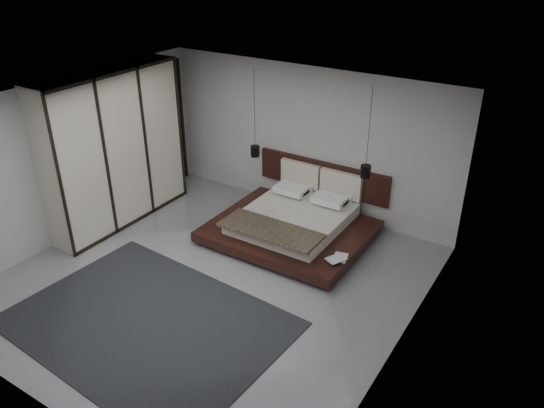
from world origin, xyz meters
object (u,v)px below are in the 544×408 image
Objects in this scene: pendant_left at (255,151)px; lattice_screen at (169,126)px; bed at (294,221)px; rug at (148,323)px; pendant_right at (366,171)px; wardrobe at (113,148)px.

lattice_screen is at bearing 176.84° from pendant_left.
pendant_left is (2.25, -0.12, -0.04)m from lattice_screen.
pendant_left is (-1.10, 0.41, 0.98)m from bed.
pendant_right is at bearing 65.90° from rug.
wardrobe is at bearing 142.05° from rug.
pendant_right is (2.21, -0.00, 0.11)m from pendant_left.
wardrobe is (-3.10, -1.19, 1.14)m from bed.
pendant_right is 0.41× the size of rug.
lattice_screen is 1.58× the size of pendant_left.
rug is (0.59, -3.62, -1.26)m from pendant_left.
rug is at bearing -80.77° from pendant_left.
wardrobe is 3.57m from rug.
wardrobe reaches higher than pendant_left.
pendant_right is at bearing -0.00° from pendant_left.
bed is at bearing -20.58° from pendant_left.
wardrobe is at bearing -159.12° from pendant_right.
pendant_left reaches higher than bed.
pendant_right is at bearing 20.58° from bed.
bed is 3.51m from wardrobe.
wardrobe is 0.77× the size of rug.
pendant_right reaches higher than lattice_screen.
pendant_left is 2.57m from wardrobe.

